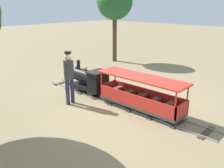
% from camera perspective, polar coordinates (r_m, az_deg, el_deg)
% --- Properties ---
extents(ground_plane, '(60.00, 60.00, 0.00)m').
position_cam_1_polar(ground_plane, '(7.55, 1.54, -4.41)').
color(ground_plane, '#8C7A56').
extents(track, '(0.72, 6.40, 0.04)m').
position_cam_1_polar(track, '(7.59, 1.11, -4.15)').
color(track, gray).
rests_on(track, ground_plane).
extents(locomotive, '(0.68, 1.44, 1.03)m').
position_cam_1_polar(locomotive, '(8.24, -5.17, 1.06)').
color(locomotive, black).
rests_on(locomotive, ground_plane).
extents(passenger_car, '(0.78, 2.70, 0.97)m').
position_cam_1_polar(passenger_car, '(6.92, 6.71, -2.95)').
color(passenger_car, '#3F3F3F').
rests_on(passenger_car, ground_plane).
extents(conductor_person, '(0.30, 0.30, 1.62)m').
position_cam_1_polar(conductor_person, '(7.30, -10.10, 2.43)').
color(conductor_person, '#282D47').
rests_on(conductor_person, ground_plane).
extents(oak_tree_far, '(1.81, 1.81, 3.96)m').
position_cam_1_polar(oak_tree_far, '(12.83, 0.65, 18.70)').
color(oak_tree_far, '#4C3823').
rests_on(oak_tree_far, ground_plane).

